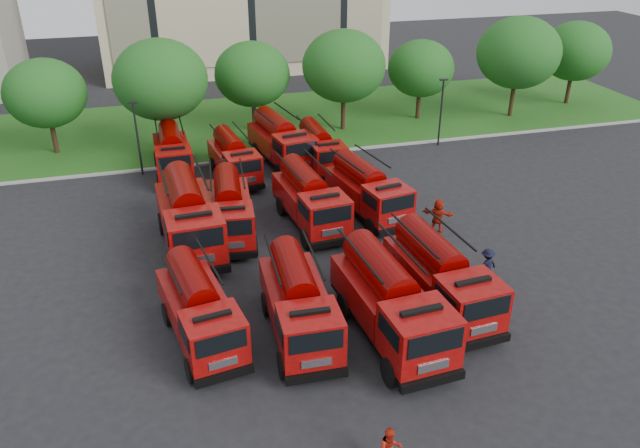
% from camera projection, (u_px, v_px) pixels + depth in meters
% --- Properties ---
extents(ground, '(140.00, 140.00, 0.00)m').
position_uv_depth(ground, '(363.00, 286.00, 30.28)').
color(ground, black).
rests_on(ground, ground).
extents(lawn, '(70.00, 16.00, 0.12)m').
position_uv_depth(lawn, '(263.00, 122.00, 52.50)').
color(lawn, '#244B14').
rests_on(lawn, ground).
extents(curb, '(70.00, 0.30, 0.14)m').
position_uv_depth(curb, '(283.00, 156.00, 45.57)').
color(curb, gray).
rests_on(curb, ground).
extents(tree_1, '(5.71, 5.71, 6.98)m').
position_uv_depth(tree_1, '(45.00, 93.00, 44.09)').
color(tree_1, '#382314').
rests_on(tree_1, ground).
extents(tree_2, '(6.72, 6.72, 8.22)m').
position_uv_depth(tree_2, '(161.00, 80.00, 44.33)').
color(tree_2, '#382314').
rests_on(tree_2, ground).
extents(tree_3, '(5.88, 5.88, 7.19)m').
position_uv_depth(tree_3, '(252.00, 74.00, 48.43)').
color(tree_3, '#382314').
rests_on(tree_3, ground).
extents(tree_4, '(6.55, 6.55, 8.01)m').
position_uv_depth(tree_4, '(344.00, 66.00, 48.55)').
color(tree_4, '#382314').
rests_on(tree_4, ground).
extents(tree_5, '(5.46, 5.46, 6.68)m').
position_uv_depth(tree_5, '(421.00, 69.00, 51.46)').
color(tree_5, '#382314').
rests_on(tree_5, ground).
extents(tree_6, '(6.89, 6.89, 8.42)m').
position_uv_depth(tree_6, '(519.00, 53.00, 51.55)').
color(tree_6, '#382314').
rests_on(tree_6, ground).
extents(tree_7, '(6.05, 6.05, 7.39)m').
position_uv_depth(tree_7, '(575.00, 51.00, 55.22)').
color(tree_7, '#382314').
rests_on(tree_7, ground).
extents(lamp_post_0, '(0.60, 0.25, 5.11)m').
position_uv_depth(lamp_post_0, '(137.00, 134.00, 41.30)').
color(lamp_post_0, black).
rests_on(lamp_post_0, ground).
extents(lamp_post_1, '(0.60, 0.25, 5.11)m').
position_uv_depth(lamp_post_1, '(441.00, 108.00, 46.51)').
color(lamp_post_1, black).
rests_on(lamp_post_1, ground).
extents(fire_truck_0, '(3.35, 6.96, 3.04)m').
position_uv_depth(fire_truck_0, '(199.00, 309.00, 25.94)').
color(fire_truck_0, black).
rests_on(fire_truck_0, ground).
extents(fire_truck_1, '(2.81, 7.11, 3.19)m').
position_uv_depth(fire_truck_1, '(298.00, 303.00, 26.20)').
color(fire_truck_1, black).
rests_on(fire_truck_1, ground).
extents(fire_truck_2, '(3.26, 7.85, 3.49)m').
position_uv_depth(fire_truck_2, '(390.00, 302.00, 26.01)').
color(fire_truck_2, black).
rests_on(fire_truck_2, ground).
extents(fire_truck_3, '(3.11, 7.44, 3.31)m').
position_uv_depth(fire_truck_3, '(441.00, 276.00, 27.96)').
color(fire_truck_3, black).
rests_on(fire_truck_3, ground).
extents(fire_truck_4, '(3.28, 8.13, 3.64)m').
position_uv_depth(fire_truck_4, '(189.00, 216.00, 32.93)').
color(fire_truck_4, black).
rests_on(fire_truck_4, ground).
extents(fire_truck_5, '(3.07, 7.14, 3.16)m').
position_uv_depth(fire_truck_5, '(229.00, 209.00, 34.24)').
color(fire_truck_5, black).
rests_on(fire_truck_5, ground).
extents(fire_truck_6, '(3.14, 7.30, 3.23)m').
position_uv_depth(fire_truck_6, '(310.00, 199.00, 35.35)').
color(fire_truck_6, black).
rests_on(fire_truck_6, ground).
extents(fire_truck_7, '(3.54, 7.17, 3.13)m').
position_uv_depth(fire_truck_7, '(367.00, 190.00, 36.54)').
color(fire_truck_7, black).
rests_on(fire_truck_7, ground).
extents(fire_truck_8, '(2.50, 6.69, 3.04)m').
position_uv_depth(fire_truck_8, '(172.00, 153.00, 42.09)').
color(fire_truck_8, black).
rests_on(fire_truck_8, ground).
extents(fire_truck_9, '(2.95, 6.58, 2.90)m').
position_uv_depth(fire_truck_9, '(234.00, 158.00, 41.46)').
color(fire_truck_9, black).
rests_on(fire_truck_9, ground).
extents(fire_truck_10, '(3.78, 7.70, 3.36)m').
position_uv_depth(fire_truck_10, '(281.00, 141.00, 43.65)').
color(fire_truck_10, black).
rests_on(fire_truck_10, ground).
extents(fire_truck_11, '(2.48, 6.40, 2.88)m').
position_uv_depth(fire_truck_11, '(319.00, 148.00, 43.07)').
color(fire_truck_11, black).
rests_on(fire_truck_11, ground).
extents(firefighter_0, '(0.77, 0.60, 1.95)m').
position_uv_depth(firefighter_0, '(452.00, 333.00, 26.98)').
color(firefighter_0, '#A81C0C').
rests_on(firefighter_0, ground).
extents(firefighter_2, '(0.64, 0.94, 1.48)m').
position_uv_depth(firefighter_2, '(419.00, 321.00, 27.79)').
color(firefighter_2, '#A81C0C').
rests_on(firefighter_2, ground).
extents(firefighter_3, '(1.23, 0.80, 1.76)m').
position_uv_depth(firefighter_3, '(485.00, 281.00, 30.72)').
color(firefighter_3, black).
rests_on(firefighter_3, ground).
extents(firefighter_4, '(1.06, 1.08, 1.87)m').
position_uv_depth(firefighter_4, '(301.00, 308.00, 28.64)').
color(firefighter_4, black).
rests_on(firefighter_4, ground).
extents(firefighter_5, '(1.95, 1.61, 1.95)m').
position_uv_depth(firefighter_5, '(436.00, 231.00, 35.36)').
color(firefighter_5, '#A81C0C').
rests_on(firefighter_5, ground).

